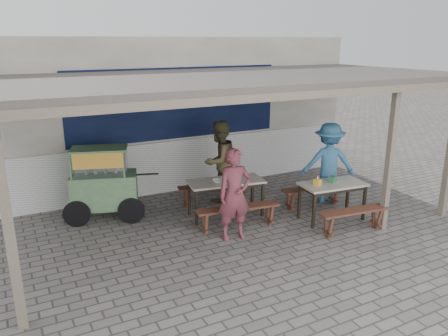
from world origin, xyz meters
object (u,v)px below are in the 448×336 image
patron_street_side (235,194)px  patron_right_table (328,163)px  condiment_bowl (217,181)px  bench_left_street (238,212)px  bench_right_street (353,216)px  donation_box (333,179)px  condiment_jar (234,174)px  table_left (226,184)px  patron_wall_side (219,161)px  table_right (333,187)px  tissue_box (317,182)px  bench_left_wall (215,189)px  vendor_cart (103,181)px  bench_right_wall (313,192)px

patron_street_side → patron_right_table: size_ratio=0.95×
condiment_bowl → bench_left_street: bearing=-81.5°
bench_right_street → donation_box: size_ratio=8.21×
patron_street_side → condiment_bowl: bearing=89.5°
condiment_jar → condiment_bowl: bearing=-158.6°
table_left → patron_wall_side: (0.30, 0.88, 0.22)m
table_right → bench_right_street: table_right is taller
tissue_box → condiment_jar: bearing=132.5°
bench_left_wall → donation_box: donation_box is taller
bench_left_street → condiment_bowl: condiment_bowl is taller
bench_left_wall → condiment_jar: (0.18, -0.50, 0.45)m
bench_right_street → patron_wall_side: bearing=123.9°
bench_right_street → patron_street_side: bearing=164.9°
table_left → vendor_cart: vendor_cart is taller
table_left → bench_right_street: 2.50m
patron_street_side → condiment_jar: (0.63, 1.18, -0.04)m
table_right → tissue_box: tissue_box is taller
patron_street_side → patron_wall_side: patron_wall_side is taller
table_left → patron_right_table: patron_right_table is taller
bench_left_wall → condiment_bowl: bearing=-105.5°
bench_right_street → bench_right_wall: size_ratio=1.00×
bench_right_street → table_right: bearing=90.0°
condiment_jar → table_right: bearing=-41.4°
bench_left_street → tissue_box: size_ratio=13.86×
condiment_jar → bench_right_wall: bearing=-21.9°
table_right → donation_box: 0.16m
bench_left_street → table_right: (1.87, -0.43, 0.32)m
vendor_cart → patron_street_side: 2.71m
tissue_box → bench_right_wall: bearing=56.1°
bench_left_wall → patron_street_side: bearing=-96.5°
bench_right_wall → patron_street_side: bearing=-159.4°
patron_wall_side → tissue_box: patron_wall_side is taller
patron_right_table → bench_left_wall: bearing=8.3°
donation_box → condiment_jar: donation_box is taller
bench_right_wall → donation_box: (-0.03, -0.61, 0.47)m
table_right → vendor_cart: (-3.97, 2.10, 0.12)m
table_right → patron_right_table: (0.60, 0.85, 0.21)m
bench_left_wall → patron_right_table: (2.27, -0.96, 0.53)m
tissue_box → condiment_bowl: size_ratio=0.64×
table_left → bench_left_street: (-0.10, -0.69, -0.33)m
condiment_jar → patron_street_side: bearing=-118.1°
patron_right_table → table_right: bearing=85.8°
patron_wall_side → condiment_jar: patron_wall_side is taller
bench_right_street → bench_left_wall: bearing=129.0°
vendor_cart → bench_left_street: bearing=-20.5°
vendor_cart → condiment_jar: bearing=0.4°
bench_left_street → condiment_jar: bearing=74.6°
table_left → bench_left_street: table_left is taller
vendor_cart → bench_right_wall: bearing=-1.2°
table_right → condiment_jar: condiment_jar is taller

